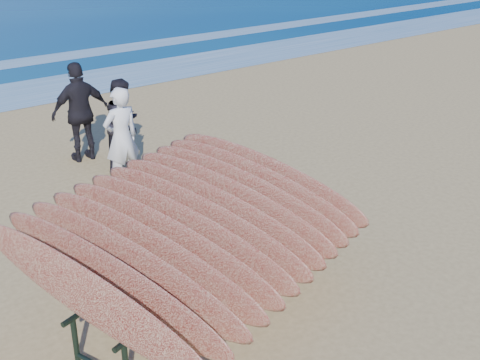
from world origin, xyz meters
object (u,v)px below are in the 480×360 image
(person_dark_b, at_px, (81,112))
(person_dark_a, at_px, (124,124))
(person_white, at_px, (122,138))
(surfboard_rack, at_px, (195,227))

(person_dark_b, bearing_deg, person_dark_a, 122.52)
(person_dark_a, distance_m, person_dark_b, 0.87)
(person_white, relative_size, person_dark_a, 1.05)
(surfboard_rack, xyz_separation_m, person_dark_b, (0.96, 4.77, -0.04))
(surfboard_rack, xyz_separation_m, person_dark_a, (1.37, 4.00, -0.14))
(person_dark_a, bearing_deg, person_white, -153.11)
(person_white, height_order, person_dark_b, person_dark_b)
(surfboard_rack, distance_m, person_dark_b, 4.86)
(person_dark_b, bearing_deg, person_white, 93.40)
(person_white, bearing_deg, person_dark_a, -123.22)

